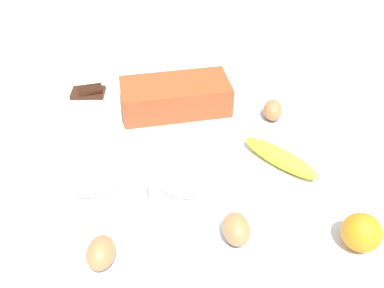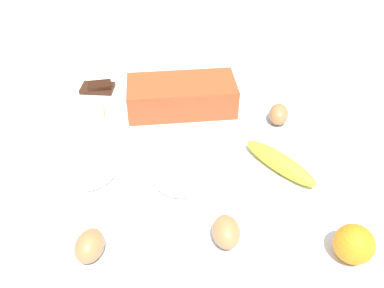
{
  "view_description": "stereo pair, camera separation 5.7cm",
  "coord_description": "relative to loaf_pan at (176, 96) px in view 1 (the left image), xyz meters",
  "views": [
    {
      "loc": [
        -0.11,
        -0.67,
        0.63
      ],
      "look_at": [
        0.0,
        0.0,
        0.04
      ],
      "focal_mm": 37.32,
      "sensor_mm": 36.0,
      "label": 1
    },
    {
      "loc": [
        -0.05,
        -0.68,
        0.63
      ],
      "look_at": [
        0.0,
        0.0,
        0.04
      ],
      "focal_mm": 37.32,
      "sensor_mm": 36.0,
      "label": 2
    }
  ],
  "objects": [
    {
      "name": "loaf_pan",
      "position": [
        0.0,
        0.0,
        0.0
      ],
      "size": [
        0.28,
        0.14,
        0.08
      ],
      "rotation": [
        0.0,
        0.0,
        0.03
      ],
      "color": "#9E4723",
      "rests_on": "ground_plane"
    },
    {
      "name": "orange_fruit",
      "position": [
        0.28,
        -0.48,
        -0.01
      ],
      "size": [
        0.07,
        0.07,
        0.07
      ],
      "primitive_type": "sphere",
      "color": "orange",
      "rests_on": "ground_plane"
    },
    {
      "name": "banana",
      "position": [
        0.2,
        -0.25,
        -0.02
      ],
      "size": [
        0.15,
        0.18,
        0.04
      ],
      "primitive_type": "ellipsoid",
      "rotation": [
        0.0,
        0.0,
        5.37
      ],
      "color": "yellow",
      "rests_on": "ground_plane"
    },
    {
      "name": "egg_near_butter",
      "position": [
        -0.19,
        -0.44,
        -0.02
      ],
      "size": [
        0.07,
        0.08,
        0.05
      ],
      "primitive_type": "ellipsoid",
      "rotation": [
        0.0,
        1.57,
        4.48
      ],
      "color": "#AC7446",
      "rests_on": "ground_plane"
    },
    {
      "name": "chocolate_plate",
      "position": [
        -0.23,
        0.09,
        -0.03
      ],
      "size": [
        0.13,
        0.13,
        0.03
      ],
      "color": "white",
      "rests_on": "ground_plane"
    },
    {
      "name": "flour_bowl",
      "position": [
        -0.02,
        -0.31,
        -0.01
      ],
      "size": [
        0.16,
        0.16,
        0.07
      ],
      "color": "white",
      "rests_on": "ground_plane"
    },
    {
      "name": "butter_block",
      "position": [
        -0.24,
        -0.07,
        -0.01
      ],
      "size": [
        0.1,
        0.07,
        0.06
      ],
      "primitive_type": "cube",
      "rotation": [
        0.0,
        0.0,
        0.08
      ],
      "color": "#F4EDB2",
      "rests_on": "ground_plane"
    },
    {
      "name": "ground_plane",
      "position": [
        0.01,
        -0.2,
        -0.05
      ],
      "size": [
        2.4,
        2.4,
        0.02
      ],
      "primitive_type": "cube",
      "color": "silver"
    },
    {
      "name": "sugar_bowl",
      "position": [
        -0.21,
        -0.27,
        -0.01
      ],
      "size": [
        0.15,
        0.15,
        0.07
      ],
      "color": "white",
      "rests_on": "ground_plane"
    },
    {
      "name": "egg_beside_bowl",
      "position": [
        0.06,
        -0.43,
        -0.02
      ],
      "size": [
        0.05,
        0.07,
        0.05
      ],
      "primitive_type": "ellipsoid",
      "rotation": [
        0.0,
        1.57,
        1.56
      ],
      "color": "#B17848",
      "rests_on": "ground_plane"
    },
    {
      "name": "egg_loose",
      "position": [
        0.24,
        -0.08,
        -0.02
      ],
      "size": [
        0.06,
        0.08,
        0.05
      ],
      "primitive_type": "ellipsoid",
      "rotation": [
        0.0,
        1.57,
        1.31
      ],
      "color": "#A97245",
      "rests_on": "ground_plane"
    }
  ]
}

